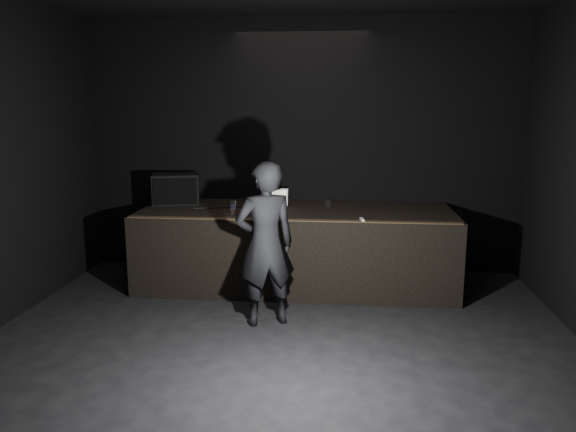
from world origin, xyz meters
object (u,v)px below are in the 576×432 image
Objects in this scene: person at (265,244)px; stage_riser at (296,247)px; stage_monitor at (176,189)px; beer_can at (233,207)px; laptop at (275,202)px.

stage_riser is at bearing -122.38° from person.
stage_monitor is at bearing -72.51° from person.
beer_can is at bearing -49.46° from stage_monitor.
beer_can is (-0.45, -0.55, 0.02)m from laptop.
stage_monitor is 1.13m from beer_can.
beer_can is 0.10× the size of person.
person is (-0.21, -1.39, 0.38)m from stage_riser.
stage_monitor is at bearing 144.65° from beer_can.
laptop is at bearing 50.70° from beer_can.
laptop is (1.36, -0.10, -0.14)m from stage_monitor.
stage_riser is 11.80× the size of laptop.
person is (1.46, -1.66, -0.33)m from stage_monitor.
person reaches higher than beer_can.
laptop is 0.71m from beer_can.
person is at bearing -61.67° from beer_can.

